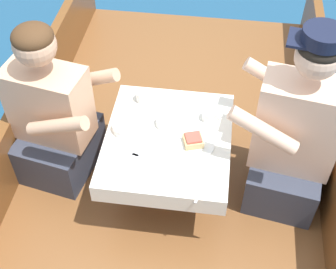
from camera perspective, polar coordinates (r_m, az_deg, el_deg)
name	(u,v)px	position (r m, az deg, el deg)	size (l,w,h in m)	color
ground_plane	(170,204)	(2.97, 0.24, -8.43)	(60.00, 60.00, 0.00)	navy
boat_deck	(170,188)	(2.83, 0.25, -6.53)	(1.78, 3.23, 0.33)	brown
gunwale_port	(19,134)	(2.77, -17.69, 0.04)	(0.06, 3.23, 0.37)	brown
gunwale_starboard	(331,166)	(2.63, 19.25, -3.62)	(0.06, 3.23, 0.37)	brown
cockpit_table	(168,143)	(2.38, 0.00, -1.02)	(0.63, 0.72, 0.38)	#B2B2B7
person_port	(54,117)	(2.53, -13.77, 2.03)	(0.58, 0.52, 0.94)	#333847
person_starboard	(293,138)	(2.38, 15.02, -0.43)	(0.57, 0.51, 1.05)	#333847
plate_sandwich	(193,144)	(2.32, 3.06, -1.16)	(0.22, 0.22, 0.01)	white
plate_bread	(122,170)	(2.22, -5.62, -4.32)	(0.18, 0.18, 0.01)	white
sandwich	(193,140)	(2.30, 3.09, -0.70)	(0.11, 0.11, 0.05)	tan
bowl_port_near	(126,126)	(2.38, -5.11, 0.99)	(0.14, 0.14, 0.04)	white
bowl_starboard_near	(167,121)	(2.40, -0.11, 1.63)	(0.12, 0.12, 0.04)	white
coffee_cup_port	(210,115)	(2.43, 5.17, 2.40)	(0.11, 0.08, 0.06)	white
coffee_cup_starboard	(143,96)	(2.53, -3.08, 4.74)	(0.10, 0.07, 0.06)	white
utensil_spoon_starboard	(205,185)	(2.16, 4.57, -6.12)	(0.08, 0.16, 0.01)	silver
utensil_spoon_port	(149,119)	(2.44, -2.29, 1.95)	(0.04, 0.17, 0.01)	silver
utensil_knife_starboard	(139,141)	(2.34, -3.55, -0.83)	(0.12, 0.13, 0.00)	silver
utensil_fork_starboard	(145,158)	(2.26, -2.85, -2.89)	(0.17, 0.06, 0.00)	silver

